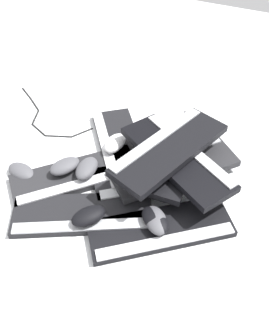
# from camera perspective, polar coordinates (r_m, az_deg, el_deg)

# --- Properties ---
(ground_plane) EXTENTS (3.20, 3.20, 0.00)m
(ground_plane) POSITION_cam_1_polar(r_m,az_deg,el_deg) (1.29, 0.29, -2.52)
(ground_plane) COLOR white
(keyboard_0) EXTENTS (0.42, 0.42, 0.03)m
(keyboard_0) POSITION_cam_1_polar(r_m,az_deg,el_deg) (1.32, -8.90, -1.22)
(keyboard_0) COLOR #232326
(keyboard_0) RESTS_ON ground
(keyboard_1) EXTENTS (0.46, 0.33, 0.03)m
(keyboard_1) POSITION_cam_1_polar(r_m,az_deg,el_deg) (1.20, -7.92, -7.04)
(keyboard_1) COLOR black
(keyboard_1) RESTS_ON ground
(keyboard_2) EXTENTS (0.44, 0.39, 0.03)m
(keyboard_2) POSITION_cam_1_polar(r_m,az_deg,el_deg) (1.16, 4.02, -9.32)
(keyboard_2) COLOR black
(keyboard_2) RESTS_ON ground
(keyboard_3) EXTENTS (0.44, 0.38, 0.03)m
(keyboard_3) POSITION_cam_1_polar(r_m,az_deg,el_deg) (1.30, 3.49, -1.27)
(keyboard_3) COLOR black
(keyboard_3) RESTS_ON ground
(keyboard_4) EXTENTS (0.39, 0.44, 0.03)m
(keyboard_4) POSITION_cam_1_polar(r_m,az_deg,el_deg) (1.40, -2.17, 3.09)
(keyboard_4) COLOR black
(keyboard_4) RESTS_ON ground
(keyboard_5) EXTENTS (0.41, 0.43, 0.03)m
(keyboard_5) POSITION_cam_1_polar(r_m,az_deg,el_deg) (1.30, 6.08, 0.19)
(keyboard_5) COLOR #232326
(keyboard_5) RESTS_ON keyboard_3
(keyboard_6) EXTENTS (0.17, 0.45, 0.03)m
(keyboard_6) POSITION_cam_1_polar(r_m,az_deg,el_deg) (1.31, 6.39, 2.46)
(keyboard_6) COLOR black
(keyboard_6) RESTS_ON keyboard_5
(keyboard_7) EXTENTS (0.45, 0.36, 0.03)m
(keyboard_7) POSITION_cam_1_polar(r_m,az_deg,el_deg) (1.24, 6.48, 1.63)
(keyboard_7) COLOR black
(keyboard_7) RESTS_ON keyboard_6
(keyboard_8) EXTENTS (0.29, 0.46, 0.03)m
(keyboard_8) POSITION_cam_1_polar(r_m,az_deg,el_deg) (1.23, 5.35, 2.94)
(keyboard_8) COLOR black
(keyboard_8) RESTS_ON keyboard_7
(mouse_0) EXTENTS (0.13, 0.12, 0.04)m
(mouse_0) POSITION_cam_1_polar(r_m,az_deg,el_deg) (1.14, 3.15, -7.92)
(mouse_0) COLOR black
(mouse_0) RESTS_ON keyboard_2
(mouse_1) EXTENTS (0.12, 0.09, 0.04)m
(mouse_1) POSITION_cam_1_polar(r_m,az_deg,el_deg) (1.37, -16.89, -0.51)
(mouse_1) COLOR #4C4C51
(mouse_1) RESTS_ON ground
(mouse_2) EXTENTS (0.12, 0.13, 0.04)m
(mouse_2) POSITION_cam_1_polar(r_m,az_deg,el_deg) (1.14, 3.25, -7.96)
(mouse_2) COLOR #4C4C51
(mouse_2) RESTS_ON keyboard_2
(mouse_3) EXTENTS (0.07, 0.11, 0.04)m
(mouse_3) POSITION_cam_1_polar(r_m,az_deg,el_deg) (1.37, -3.03, 3.79)
(mouse_3) COLOR silver
(mouse_3) RESTS_ON keyboard_4
(mouse_4) EXTENTS (0.12, 0.13, 0.04)m
(mouse_4) POSITION_cam_1_polar(r_m,az_deg,el_deg) (1.15, -7.02, -7.26)
(mouse_4) COLOR black
(mouse_4) RESTS_ON keyboard_1
(mouse_5) EXTENTS (0.07, 0.11, 0.04)m
(mouse_5) POSITION_cam_1_polar(r_m,az_deg,el_deg) (1.29, -7.29, -0.06)
(mouse_5) COLOR #4C4C51
(mouse_5) RESTS_ON keyboard_0
(mouse_6) EXTENTS (0.11, 0.13, 0.04)m
(mouse_6) POSITION_cam_1_polar(r_m,az_deg,el_deg) (1.31, -10.58, 0.29)
(mouse_6) COLOR #4C4C51
(mouse_6) RESTS_ON keyboard_0
(cable_0) EXTENTS (0.43, 0.25, 0.01)m
(cable_0) POSITION_cam_1_polar(r_m,az_deg,el_deg) (1.60, -13.47, 7.49)
(cable_0) COLOR black
(cable_0) RESTS_ON ground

